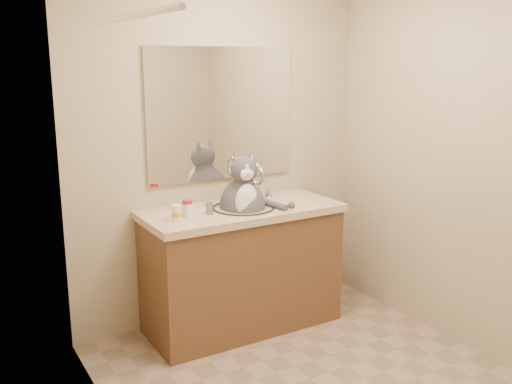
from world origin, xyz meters
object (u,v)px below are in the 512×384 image
Objects in this scene: pill_bottle_orange at (177,213)px; cat at (243,203)px; grey_canister at (209,208)px; pill_bottle_redcap at (188,208)px.

cat is at bearing 6.21° from pill_bottle_orange.
pill_bottle_orange is at bearing -172.63° from grey_canister.
grey_canister is (0.24, 0.03, -0.01)m from pill_bottle_orange.
cat is at bearing 1.16° from pill_bottle_redcap.
pill_bottle_redcap is at bearing 26.07° from pill_bottle_orange.
grey_canister is at bearing 7.37° from pill_bottle_orange.
cat is 5.49× the size of pill_bottle_redcap.
pill_bottle_orange is 1.31× the size of grey_canister.
pill_bottle_redcap is (-0.41, -0.01, 0.02)m from cat.
cat reaches higher than grey_canister.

